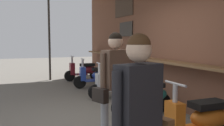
# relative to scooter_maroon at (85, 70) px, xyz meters

# --- Properties ---
(ground_plane) EXTENTS (35.70, 35.70, 0.00)m
(ground_plane) POSITION_rel_scooter_maroon_xyz_m (4.75, -1.08, -0.39)
(ground_plane) COLOR #605B54
(market_stall_facade) EXTENTS (12.75, 2.39, 3.82)m
(market_stall_facade) POSITION_rel_scooter_maroon_xyz_m (4.75, 0.80, 1.71)
(market_stall_facade) COLOR brown
(market_stall_facade) RESTS_ON ground_plane
(scooter_maroon) EXTENTS (0.46, 1.40, 0.97)m
(scooter_maroon) POSITION_rel_scooter_maroon_xyz_m (0.00, 0.00, 0.00)
(scooter_maroon) COLOR maroon
(scooter_maroon) RESTS_ON ground_plane
(scooter_blue) EXTENTS (0.49, 1.40, 0.97)m
(scooter_blue) POSITION_rel_scooter_maroon_xyz_m (1.54, -0.00, 0.00)
(scooter_blue) COLOR #233D9E
(scooter_blue) RESTS_ON ground_plane
(scooter_silver) EXTENTS (0.47, 1.40, 0.97)m
(scooter_silver) POSITION_rel_scooter_maroon_xyz_m (3.18, -0.00, 0.00)
(scooter_silver) COLOR #B2B5BA
(scooter_silver) RESTS_ON ground_plane
(scooter_teal) EXTENTS (0.47, 1.40, 0.97)m
(scooter_teal) POSITION_rel_scooter_maroon_xyz_m (4.72, -0.00, 0.00)
(scooter_teal) COLOR #197075
(scooter_teal) RESTS_ON ground_plane
(scooter_orange) EXTENTS (0.46, 1.40, 0.97)m
(scooter_orange) POSITION_rel_scooter_maroon_xyz_m (6.39, -0.00, 0.00)
(scooter_orange) COLOR orange
(scooter_orange) RESTS_ON ground_plane
(shopper_with_handbag) EXTENTS (0.43, 0.65, 1.67)m
(shopper_with_handbag) POSITION_rel_scooter_maroon_xyz_m (5.79, -1.14, 0.63)
(shopper_with_handbag) COLOR #999EA8
(shopper_with_handbag) RESTS_ON ground_plane
(shopper_browsing) EXTENTS (0.40, 0.64, 1.61)m
(shopper_browsing) POSITION_rel_scooter_maroon_xyz_m (7.38, -1.58, 0.58)
(shopper_browsing) COLOR #ADA393
(shopper_browsing) RESTS_ON ground_plane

